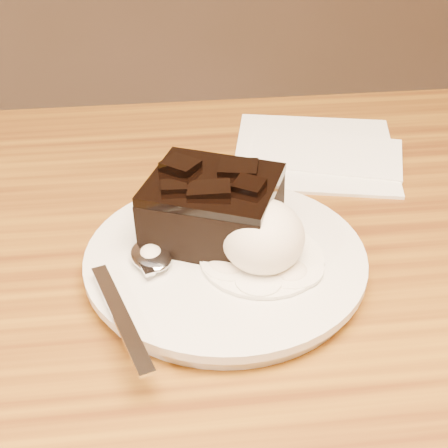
{
  "coord_description": "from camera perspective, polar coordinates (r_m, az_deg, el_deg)",
  "views": [
    {
      "loc": [
        0.04,
        -0.34,
        1.08
      ],
      "look_at": [
        0.09,
        0.07,
        0.79
      ],
      "focal_mm": 51.39,
      "sensor_mm": 36.0,
      "label": 1
    }
  ],
  "objects": [
    {
      "name": "napkin",
      "position": [
        0.69,
        8.07,
        6.46
      ],
      "size": [
        0.2,
        0.2,
        0.01
      ],
      "primitive_type": "cube",
      "rotation": [
        0.0,
        0.0,
        -0.22
      ],
      "color": "white",
      "rests_on": "dining_table"
    },
    {
      "name": "crumb_b",
      "position": [
        0.51,
        3.84,
        -2.74
      ],
      "size": [
        0.01,
        0.01,
        0.0
      ],
      "primitive_type": "cube",
      "rotation": [
        0.0,
        0.0,
        1.4
      ],
      "color": "black",
      "rests_on": "plate"
    },
    {
      "name": "ice_cream_scoop",
      "position": [
        0.49,
        3.45,
        -1.09
      ],
      "size": [
        0.07,
        0.07,
        0.05
      ],
      "primitive_type": "ellipsoid",
      "color": "silver",
      "rests_on": "plate"
    },
    {
      "name": "brownie",
      "position": [
        0.52,
        -0.98,
        1.17
      ],
      "size": [
        0.13,
        0.12,
        0.05
      ],
      "primitive_type": "cube",
      "rotation": [
        0.0,
        0.0,
        -0.41
      ],
      "color": "black",
      "rests_on": "plate"
    },
    {
      "name": "melt_puddle",
      "position": [
        0.5,
        3.37,
        -3.1
      ],
      "size": [
        0.1,
        0.1,
        0.0
      ],
      "primitive_type": "cylinder",
      "color": "white",
      "rests_on": "plate"
    },
    {
      "name": "crumb_a",
      "position": [
        0.5,
        0.37,
        -3.06
      ],
      "size": [
        0.01,
        0.01,
        0.0
      ],
      "primitive_type": "cube",
      "rotation": [
        0.0,
        0.0,
        0.03
      ],
      "color": "black",
      "rests_on": "plate"
    },
    {
      "name": "spoon",
      "position": [
        0.5,
        -6.52,
        -2.96
      ],
      "size": [
        0.08,
        0.17,
        0.01
      ],
      "primitive_type": null,
      "rotation": [
        0.0,
        0.0,
        0.31
      ],
      "color": "silver",
      "rests_on": "plate"
    },
    {
      "name": "plate",
      "position": [
        0.52,
        0.13,
        -3.43
      ],
      "size": [
        0.22,
        0.22,
        0.02
      ],
      "primitive_type": "cylinder",
      "color": "silver",
      "rests_on": "dining_table"
    }
  ]
}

